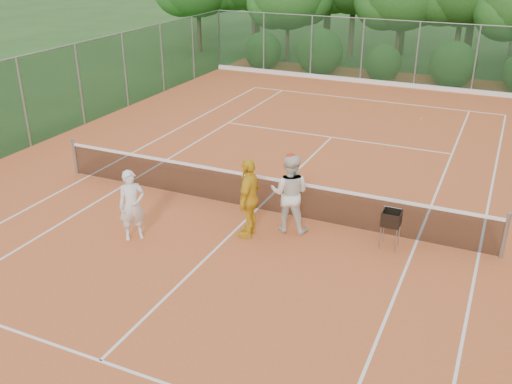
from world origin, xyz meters
TOP-DOWN VIEW (x-y plane):
  - ground at (0.00, 0.00)m, footprint 120.00×120.00m
  - clay_court at (0.00, 0.00)m, footprint 18.00×36.00m
  - tennis_net at (0.00, 0.00)m, footprint 11.97×0.10m
  - player_white at (-1.99, -2.59)m, footprint 0.72×0.72m
  - player_center_grp at (1.17, -0.71)m, footprint 1.05×0.87m
  - player_yellow at (0.40, -1.34)m, footprint 0.60×1.18m
  - ball_hopper at (3.56, -0.56)m, footprint 0.40×0.40m
  - stray_ball_a at (-3.82, 11.13)m, footprint 0.07×0.07m
  - stray_ball_b at (-2.00, 11.77)m, footprint 0.07×0.07m
  - stray_ball_c at (2.53, 9.93)m, footprint 0.07×0.07m
  - court_markings at (0.00, 0.00)m, footprint 11.03×23.83m
  - fence_back at (0.00, 15.00)m, footprint 18.07×0.07m

SIDE VIEW (x-z plane):
  - ground at x=0.00m, z-range 0.00..0.00m
  - clay_court at x=0.00m, z-range 0.00..0.02m
  - court_markings at x=0.00m, z-range 0.02..0.03m
  - stray_ball_a at x=-3.82m, z-range 0.02..0.09m
  - stray_ball_b at x=-2.00m, z-range 0.02..0.09m
  - stray_ball_c at x=2.53m, z-range 0.02..0.09m
  - tennis_net at x=0.00m, z-range -0.02..1.08m
  - ball_hopper at x=3.56m, z-range 0.29..1.20m
  - player_white at x=-1.99m, z-range 0.02..1.72m
  - player_yellow at x=0.40m, z-range 0.02..1.96m
  - player_center_grp at x=1.17m, z-range 0.01..1.98m
  - fence_back at x=0.00m, z-range 0.02..3.02m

